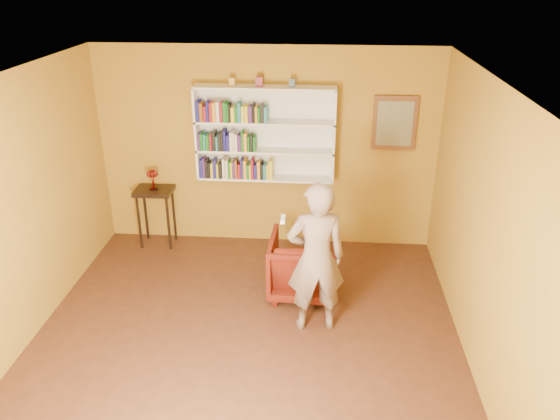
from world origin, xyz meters
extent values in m
cube|color=#3F2114|center=(0.00, 0.00, -0.06)|extent=(5.30, 5.80, 0.12)
cube|color=#9F741D|center=(0.00, 2.52, 1.35)|extent=(5.30, 0.04, 2.70)
cube|color=#9F741D|center=(-2.27, 0.00, 1.35)|extent=(0.04, 5.80, 2.70)
cube|color=#9F741D|center=(2.27, 0.00, 1.35)|extent=(0.04, 5.80, 2.70)
cube|color=silver|center=(0.00, 0.00, 2.73)|extent=(5.30, 5.80, 0.06)
cube|color=white|center=(0.00, 2.48, 1.60)|extent=(1.80, 0.03, 1.20)
cube|color=white|center=(-0.89, 2.35, 1.60)|extent=(0.03, 0.28, 1.20)
cube|color=white|center=(0.89, 2.35, 1.60)|extent=(0.03, 0.28, 1.20)
cube|color=white|center=(0.00, 2.35, 1.00)|extent=(1.80, 0.28, 0.03)
cube|color=white|center=(0.00, 2.35, 1.38)|extent=(1.80, 0.28, 0.03)
cube|color=white|center=(0.00, 2.35, 1.76)|extent=(1.80, 0.28, 0.03)
cube|color=white|center=(0.00, 2.35, 2.20)|extent=(1.80, 0.28, 0.03)
cube|color=navy|center=(-0.84, 2.30, 1.14)|extent=(0.04, 0.16, 0.25)
cube|color=#472369|center=(-0.80, 2.29, 1.15)|extent=(0.03, 0.15, 0.26)
cube|color=black|center=(-0.77, 2.30, 1.13)|extent=(0.03, 0.16, 0.24)
cube|color=black|center=(-0.73, 2.30, 1.12)|extent=(0.02, 0.16, 0.20)
cube|color=gold|center=(-0.70, 2.30, 1.11)|extent=(0.03, 0.17, 0.20)
cube|color=navy|center=(-0.66, 2.29, 1.14)|extent=(0.04, 0.14, 0.25)
cube|color=gold|center=(-0.63, 2.31, 1.11)|extent=(0.02, 0.17, 0.20)
cube|color=black|center=(-0.59, 2.31, 1.12)|extent=(0.04, 0.17, 0.21)
cube|color=silver|center=(-0.54, 2.31, 1.15)|extent=(0.03, 0.18, 0.27)
cube|color=silver|center=(-0.50, 2.31, 1.14)|extent=(0.03, 0.18, 0.25)
cube|color=#16651C|center=(-0.47, 2.29, 1.13)|extent=(0.02, 0.15, 0.23)
cube|color=gold|center=(-0.44, 2.30, 1.13)|extent=(0.03, 0.16, 0.22)
cube|color=#472369|center=(-0.41, 2.31, 1.13)|extent=(0.03, 0.19, 0.24)
cube|color=brown|center=(-0.38, 2.29, 1.14)|extent=(0.03, 0.15, 0.26)
cube|color=maroon|center=(-0.34, 2.29, 1.11)|extent=(0.04, 0.14, 0.20)
cube|color=navy|center=(-0.30, 2.30, 1.15)|extent=(0.03, 0.16, 0.26)
cube|color=gold|center=(-0.26, 2.31, 1.14)|extent=(0.04, 0.19, 0.25)
cube|color=#16651C|center=(-0.22, 2.31, 1.11)|extent=(0.03, 0.18, 0.20)
cube|color=gold|center=(-0.19, 2.30, 1.11)|extent=(0.02, 0.16, 0.20)
cube|color=maroon|center=(-0.16, 2.30, 1.15)|extent=(0.03, 0.16, 0.27)
cube|color=navy|center=(-0.12, 2.30, 1.11)|extent=(0.04, 0.16, 0.19)
cube|color=gold|center=(-0.08, 2.29, 1.13)|extent=(0.04, 0.15, 0.24)
cube|color=black|center=(-0.04, 2.30, 1.12)|extent=(0.03, 0.17, 0.22)
cube|color=teal|center=(0.00, 2.30, 1.11)|extent=(0.04, 0.16, 0.20)
cube|color=gold|center=(0.04, 2.30, 1.11)|extent=(0.03, 0.16, 0.20)
cube|color=gold|center=(0.08, 2.30, 1.14)|extent=(0.04, 0.16, 0.26)
cube|color=#472369|center=(-0.85, 2.31, 1.50)|extent=(0.03, 0.18, 0.22)
cube|color=#16651C|center=(-0.81, 2.30, 1.50)|extent=(0.03, 0.16, 0.22)
cube|color=teal|center=(-0.78, 2.31, 1.50)|extent=(0.03, 0.17, 0.21)
cube|color=#16651C|center=(-0.74, 2.30, 1.49)|extent=(0.04, 0.16, 0.20)
cube|color=maroon|center=(-0.69, 2.30, 1.50)|extent=(0.03, 0.16, 0.21)
cube|color=black|center=(-0.65, 2.31, 1.51)|extent=(0.04, 0.19, 0.23)
cube|color=teal|center=(-0.62, 2.31, 1.49)|extent=(0.03, 0.18, 0.19)
cube|color=black|center=(-0.58, 2.30, 1.51)|extent=(0.04, 0.16, 0.23)
cube|color=black|center=(-0.55, 2.31, 1.52)|extent=(0.02, 0.18, 0.25)
cube|color=navy|center=(-0.51, 2.30, 1.53)|extent=(0.03, 0.17, 0.27)
cube|color=navy|center=(-0.47, 2.31, 1.50)|extent=(0.04, 0.18, 0.20)
cube|color=silver|center=(-0.43, 2.29, 1.52)|extent=(0.03, 0.14, 0.25)
cube|color=silver|center=(-0.40, 2.30, 1.52)|extent=(0.02, 0.15, 0.25)
cube|color=silver|center=(-0.36, 2.31, 1.50)|extent=(0.03, 0.18, 0.22)
cube|color=#472369|center=(-0.32, 2.30, 1.50)|extent=(0.04, 0.16, 0.22)
cube|color=#16651C|center=(-0.28, 2.31, 1.52)|extent=(0.03, 0.18, 0.25)
cube|color=gold|center=(-0.24, 2.29, 1.51)|extent=(0.04, 0.15, 0.24)
cube|color=#16651C|center=(-0.20, 2.31, 1.50)|extent=(0.03, 0.19, 0.20)
cube|color=black|center=(-0.17, 2.30, 1.50)|extent=(0.03, 0.16, 0.22)
cube|color=#16651C|center=(-0.13, 2.31, 1.49)|extent=(0.03, 0.17, 0.20)
cube|color=navy|center=(-0.84, 2.31, 1.90)|extent=(0.04, 0.19, 0.26)
cube|color=brown|center=(-0.80, 2.31, 1.89)|extent=(0.04, 0.17, 0.24)
cube|color=maroon|center=(-0.75, 2.31, 1.87)|extent=(0.04, 0.19, 0.20)
cube|color=navy|center=(-0.72, 2.31, 1.90)|extent=(0.03, 0.18, 0.26)
cube|color=maroon|center=(-0.68, 2.31, 1.89)|extent=(0.03, 0.18, 0.24)
cube|color=gold|center=(-0.63, 2.29, 1.90)|extent=(0.04, 0.14, 0.24)
cube|color=silver|center=(-0.58, 2.30, 1.90)|extent=(0.04, 0.16, 0.26)
cube|color=maroon|center=(-0.54, 2.30, 1.90)|extent=(0.03, 0.17, 0.25)
cube|color=#16651C|center=(-0.50, 2.30, 1.90)|extent=(0.04, 0.17, 0.25)
cube|color=#16651C|center=(-0.47, 2.29, 1.90)|extent=(0.03, 0.15, 0.24)
cube|color=black|center=(-0.44, 2.30, 1.89)|extent=(0.03, 0.15, 0.23)
cube|color=gold|center=(-0.40, 2.30, 1.87)|extent=(0.04, 0.15, 0.19)
cube|color=#16651C|center=(-0.35, 2.31, 1.88)|extent=(0.03, 0.19, 0.21)
cube|color=teal|center=(-0.31, 2.29, 1.90)|extent=(0.04, 0.14, 0.25)
cube|color=gold|center=(-0.27, 2.29, 1.88)|extent=(0.04, 0.14, 0.21)
cube|color=gold|center=(-0.22, 2.31, 1.88)|extent=(0.04, 0.18, 0.21)
cube|color=#472369|center=(-0.17, 2.29, 1.88)|extent=(0.04, 0.14, 0.21)
cube|color=black|center=(-0.13, 2.31, 1.89)|extent=(0.02, 0.19, 0.23)
cube|color=gold|center=(-0.10, 2.31, 1.88)|extent=(0.03, 0.17, 0.20)
cube|color=#16651C|center=(-0.06, 2.29, 1.87)|extent=(0.03, 0.15, 0.20)
cube|color=black|center=(-0.02, 2.30, 1.89)|extent=(0.04, 0.15, 0.22)
cube|color=teal|center=(0.02, 2.31, 1.88)|extent=(0.03, 0.18, 0.20)
cube|color=gold|center=(-0.40, 2.35, 2.27)|extent=(0.07, 0.07, 0.10)
cube|color=maroon|center=(-0.06, 2.35, 2.27)|extent=(0.09, 0.09, 0.12)
cube|color=#425E6F|center=(0.34, 2.35, 2.26)|extent=(0.07, 0.07, 0.10)
cube|color=brown|center=(1.65, 2.46, 1.75)|extent=(0.55, 0.04, 0.70)
cube|color=gray|center=(1.65, 2.44, 1.75)|extent=(0.45, 0.02, 0.58)
cylinder|color=black|center=(-1.71, 2.10, 0.39)|extent=(0.04, 0.04, 0.77)
cylinder|color=black|center=(-1.31, 2.10, 0.39)|extent=(0.04, 0.04, 0.77)
cylinder|color=black|center=(-1.71, 2.40, 0.39)|extent=(0.04, 0.04, 0.77)
cylinder|color=black|center=(-1.31, 2.40, 0.39)|extent=(0.04, 0.04, 0.77)
cube|color=black|center=(-1.51, 2.25, 0.80)|extent=(0.51, 0.39, 0.06)
cylinder|color=maroon|center=(-1.51, 2.25, 0.84)|extent=(0.12, 0.12, 0.02)
cylinder|color=maroon|center=(-1.51, 2.25, 0.92)|extent=(0.03, 0.03, 0.15)
ellipsoid|color=maroon|center=(-1.51, 2.25, 1.05)|extent=(0.16, 0.16, 0.10)
cylinder|color=#FFE8AE|center=(-1.43, 2.25, 1.04)|extent=(0.01, 0.01, 0.12)
cylinder|color=#FFE8AE|center=(-1.45, 2.30, 1.04)|extent=(0.01, 0.01, 0.12)
cylinder|color=#FFE8AE|center=(-1.49, 2.33, 1.04)|extent=(0.01, 0.01, 0.12)
cylinder|color=#FFE8AE|center=(-1.53, 2.33, 1.04)|extent=(0.01, 0.01, 0.12)
cylinder|color=#FFE8AE|center=(-1.57, 2.30, 1.04)|extent=(0.01, 0.01, 0.12)
cylinder|color=#FFE8AE|center=(-1.59, 2.25, 1.04)|extent=(0.01, 0.01, 0.12)
cylinder|color=#FFE8AE|center=(-1.57, 2.20, 1.04)|extent=(0.01, 0.01, 0.12)
cylinder|color=#FFE8AE|center=(-1.53, 2.17, 1.04)|extent=(0.01, 0.01, 0.12)
cylinder|color=#FFE8AE|center=(-1.49, 2.17, 1.04)|extent=(0.01, 0.01, 0.12)
cylinder|color=#FFE8AE|center=(-1.45, 2.20, 1.04)|extent=(0.01, 0.01, 0.12)
imported|color=#480A05|center=(0.56, 1.16, 0.37)|extent=(0.82, 0.84, 0.74)
imported|color=#7B645A|center=(0.71, 0.51, 0.84)|extent=(0.67, 0.50, 1.68)
cube|color=white|center=(0.38, 0.27, 1.39)|extent=(0.04, 0.15, 0.04)
camera|label=1|loc=(0.72, -4.41, 3.63)|focal=35.00mm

